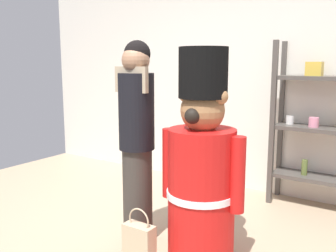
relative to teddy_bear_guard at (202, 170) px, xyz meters
name	(u,v)px	position (x,y,z in m)	size (l,w,h in m)	color
back_wall	(254,79)	(-0.29, 1.77, 0.61)	(6.40, 0.12, 2.60)	silver
teddy_bear_guard	(202,170)	(0.00, 0.00, 0.00)	(0.68, 0.53, 1.59)	red
person_shopper	(137,136)	(-0.56, -0.06, 0.21)	(0.30, 0.29, 1.65)	#38332D
shopping_bag	(139,243)	(-0.32, -0.35, -0.53)	(0.24, 0.11, 0.43)	#C1AD89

